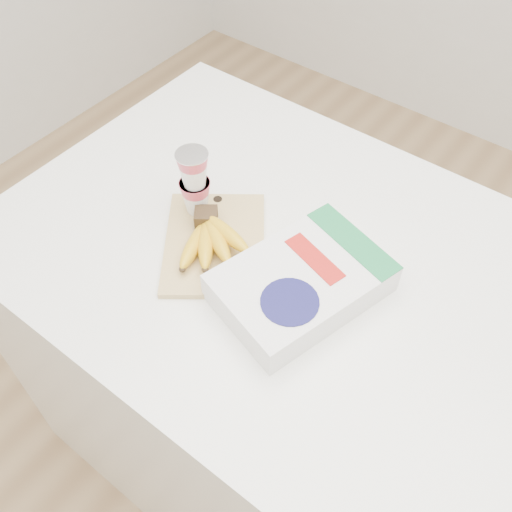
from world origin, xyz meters
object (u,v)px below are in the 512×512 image
(yogurt_stack, at_px, (194,181))
(cutting_board, at_px, (215,243))
(table, at_px, (292,377))
(cereal_box, at_px, (301,283))
(bananas, at_px, (211,238))

(yogurt_stack, bearing_deg, cutting_board, -27.99)
(yogurt_stack, bearing_deg, table, 6.17)
(table, relative_size, cereal_box, 3.63)
(table, height_order, yogurt_stack, yogurt_stack)
(table, height_order, bananas, bananas)
(cutting_board, distance_m, bananas, 0.04)
(table, bearing_deg, yogurt_stack, -173.83)
(cutting_board, relative_size, bananas, 1.59)
(table, height_order, cereal_box, cereal_box)
(cereal_box, bearing_deg, cutting_board, -162.51)
(yogurt_stack, distance_m, cereal_box, 0.32)
(cereal_box, bearing_deg, table, 136.42)
(cutting_board, xyz_separation_m, cereal_box, (0.22, 0.01, 0.03))
(bananas, distance_m, yogurt_stack, 0.13)
(table, bearing_deg, cereal_box, -59.58)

